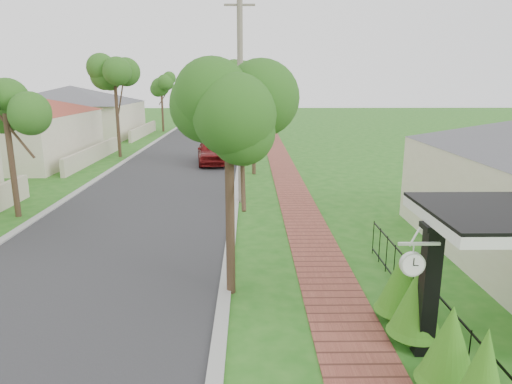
% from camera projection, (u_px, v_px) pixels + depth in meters
% --- Properties ---
extents(ground, '(160.00, 160.00, 0.00)m').
position_uv_depth(ground, '(190.00, 324.00, 9.59)').
color(ground, '#206017').
rests_on(ground, ground).
extents(road, '(7.00, 120.00, 0.02)m').
position_uv_depth(road, '(183.00, 162.00, 28.98)').
color(road, '#28282B').
rests_on(road, ground).
extents(kerb_right, '(0.30, 120.00, 0.10)m').
position_uv_depth(kerb_right, '(240.00, 161.00, 29.03)').
color(kerb_right, '#9E9E99').
rests_on(kerb_right, ground).
extents(kerb_left, '(0.30, 120.00, 0.10)m').
position_uv_depth(kerb_left, '(125.00, 162.00, 28.93)').
color(kerb_left, '#9E9E99').
rests_on(kerb_left, ground).
extents(sidewalk, '(1.50, 120.00, 0.03)m').
position_uv_depth(sidewalk, '(281.00, 161.00, 29.07)').
color(sidewalk, '#964C3C').
rests_on(sidewalk, ground).
extents(porch_post, '(0.48, 0.48, 2.52)m').
position_uv_depth(porch_post, '(428.00, 296.00, 8.42)').
color(porch_post, black).
rests_on(porch_post, ground).
extents(picket_fence, '(0.03, 8.02, 1.00)m').
position_uv_depth(picket_fence, '(424.00, 300.00, 9.54)').
color(picket_fence, black).
rests_on(picket_fence, ground).
extents(street_trees, '(10.70, 37.65, 5.89)m').
position_uv_depth(street_trees, '(195.00, 87.00, 34.56)').
color(street_trees, '#382619').
rests_on(street_trees, ground).
extents(hedge_row, '(0.93, 4.28, 1.86)m').
position_uv_depth(hedge_row, '(429.00, 324.00, 8.14)').
color(hedge_row, '#276915').
rests_on(hedge_row, ground).
extents(far_house_grey, '(15.56, 15.56, 4.60)m').
position_uv_depth(far_house_grey, '(73.00, 111.00, 41.85)').
color(far_house_grey, beige).
rests_on(far_house_grey, ground).
extents(parked_car_red, '(2.39, 4.80, 1.57)m').
position_uv_depth(parked_car_red, '(213.00, 151.00, 28.12)').
color(parked_car_red, maroon).
rests_on(parked_car_red, ground).
extents(parked_car_white, '(2.00, 4.80, 1.54)m').
position_uv_depth(parked_car_white, '(232.00, 130.00, 40.73)').
color(parked_car_white, silver).
rests_on(parked_car_white, ground).
extents(near_tree, '(1.88, 1.88, 4.83)m').
position_uv_depth(near_tree, '(229.00, 134.00, 10.15)').
color(near_tree, '#382619').
rests_on(near_tree, ground).
extents(utility_pole, '(1.20, 0.24, 8.22)m').
position_uv_depth(utility_pole, '(240.00, 102.00, 18.33)').
color(utility_pole, gray).
rests_on(utility_pole, ground).
extents(station_clock, '(0.72, 0.13, 0.61)m').
position_uv_depth(station_clock, '(413.00, 262.00, 7.83)').
color(station_clock, silver).
rests_on(station_clock, ground).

